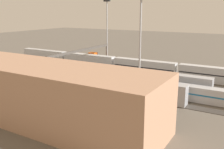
{
  "coord_description": "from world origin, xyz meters",
  "views": [
    {
      "loc": [
        -35.95,
        73.86,
        22.12
      ],
      "look_at": [
        4.45,
        5.11,
        2.5
      ],
      "focal_mm": 41.68,
      "sensor_mm": 36.0,
      "label": 1
    }
  ],
  "objects": [
    {
      "name": "ground_plane",
      "position": [
        0.0,
        0.0,
        0.0
      ],
      "size": [
        400.0,
        400.0,
        0.0
      ],
      "primitive_type": "plane",
      "color": "#60594F"
    },
    {
      "name": "track_bed_5",
      "position": [
        0.0,
        10.0,
        0.06
      ],
      "size": [
        140.0,
        2.8,
        0.12
      ],
      "primitive_type": "cube",
      "color": "#3D3833",
      "rests_on": "ground_plane"
    },
    {
      "name": "light_mast_0",
      "position": [
        19.97,
        -17.32,
        17.14
      ],
      "size": [
        2.8,
        0.7,
        26.86
      ],
      "color": "#9EA0A5",
      "rests_on": "ground_plane"
    },
    {
      "name": "train_on_track_5",
      "position": [
        10.97,
        10.0,
        2.01
      ],
      "size": [
        95.6,
        3.06,
        3.8
      ],
      "color": "#B7BABF",
      "rests_on": "ground_plane"
    },
    {
      "name": "track_bed_1",
      "position": [
        0.0,
        -10.0,
        0.06
      ],
      "size": [
        140.0,
        2.8,
        0.12
      ],
      "primitive_type": "cube",
      "color": "#4C443D",
      "rests_on": "ground_plane"
    },
    {
      "name": "track_bed_3",
      "position": [
        0.0,
        0.0,
        0.06
      ],
      "size": [
        140.0,
        2.8,
        0.12
      ],
      "primitive_type": "cube",
      "color": "#4C443D",
      "rests_on": "ground_plane"
    },
    {
      "name": "train_on_track_4",
      "position": [
        -2.17,
        5.0,
        2.61
      ],
      "size": [
        47.2,
        3.06,
        5.0
      ],
      "color": "#A8AAB2",
      "rests_on": "ground_plane"
    },
    {
      "name": "train_on_track_1",
      "position": [
        0.0,
        -10.0,
        2.6
      ],
      "size": [
        119.8,
        3.06,
        5.0
      ],
      "color": "silver",
      "rests_on": "ground_plane"
    },
    {
      "name": "track_bed_4",
      "position": [
        0.0,
        5.0,
        0.06
      ],
      "size": [
        140.0,
        2.8,
        0.12
      ],
      "primitive_type": "cube",
      "color": "#3D3833",
      "rests_on": "ground_plane"
    },
    {
      "name": "train_on_track_6",
      "position": [
        13.97,
        15.0,
        2.62
      ],
      "size": [
        71.4,
        3.0,
        5.0
      ],
      "color": "#A8AAB2",
      "rests_on": "ground_plane"
    },
    {
      "name": "track_bed_0",
      "position": [
        0.0,
        -15.0,
        0.06
      ],
      "size": [
        140.0,
        2.8,
        0.12
      ],
      "primitive_type": "cube",
      "color": "#3D3833",
      "rests_on": "ground_plane"
    },
    {
      "name": "track_bed_2",
      "position": [
        0.0,
        -5.0,
        0.06
      ],
      "size": [
        140.0,
        2.8,
        0.12
      ],
      "primitive_type": "cube",
      "color": "#3D3833",
      "rests_on": "ground_plane"
    },
    {
      "name": "signal_gantry",
      "position": [
        20.11,
        0.0,
        7.65
      ],
      "size": [
        0.7,
        35.0,
        8.8
      ],
      "color": "#4C4742",
      "rests_on": "ground_plane"
    },
    {
      "name": "maintenance_shed",
      "position": [
        5.44,
        37.48,
        5.82
      ],
      "size": [
        58.43,
        14.85,
        11.65
      ],
      "primitive_type": "cube",
      "color": "tan",
      "rests_on": "ground_plane"
    },
    {
      "name": "track_bed_6",
      "position": [
        0.0,
        15.0,
        0.06
      ],
      "size": [
        140.0,
        2.8,
        0.12
      ],
      "primitive_type": "cube",
      "color": "#3D3833",
      "rests_on": "ground_plane"
    },
    {
      "name": "light_mast_1",
      "position": [
        -11.1,
        18.73,
        16.57
      ],
      "size": [
        2.8,
        0.7,
        25.81
      ],
      "color": "#9EA0A5",
      "rests_on": "ground_plane"
    },
    {
      "name": "train_on_track_0",
      "position": [
        22.89,
        -15.0,
        2.16
      ],
      "size": [
        10.0,
        3.0,
        5.0
      ],
      "color": "#D85914",
      "rests_on": "ground_plane"
    }
  ]
}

